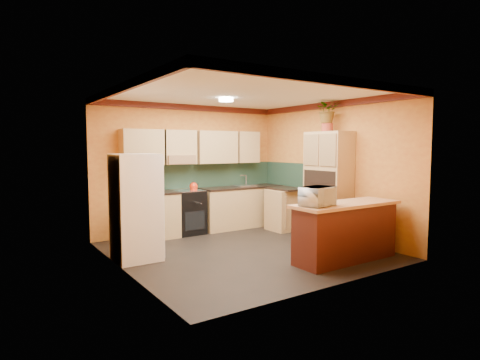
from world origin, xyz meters
name	(u,v)px	position (x,y,z in m)	size (l,w,h in m)	color
room_shell	(237,131)	(0.02, 0.28, 2.09)	(4.24, 4.24, 2.72)	black
base_cabinets_back	(214,210)	(0.44, 1.80, 0.44)	(3.65, 0.60, 0.88)	tan
countertop_back	(214,189)	(0.44, 1.80, 0.90)	(3.65, 0.62, 0.04)	black
stove	(188,212)	(-0.19, 1.80, 0.46)	(0.58, 0.58, 0.91)	black
kettle	(194,186)	(-0.09, 1.75, 1.00)	(0.17, 0.17, 0.18)	red
sink	(244,186)	(1.21, 1.80, 0.94)	(0.48, 0.40, 0.03)	silver
base_cabinets_right	(287,210)	(1.80, 0.99, 0.44)	(0.60, 0.80, 0.88)	tan
countertop_right	(287,189)	(1.80, 0.99, 0.90)	(0.62, 0.80, 0.04)	black
fridge	(136,207)	(-1.75, 0.51, 0.85)	(0.68, 0.66, 1.70)	white
pantry	(328,186)	(1.85, -0.17, 1.05)	(0.48, 0.90, 2.10)	tan
fern_pot	(327,128)	(1.85, -0.12, 2.18)	(0.22, 0.22, 0.16)	#9E3926
fern	(328,110)	(1.85, -0.12, 2.52)	(0.46, 0.40, 0.51)	tan
breakfast_bar	(346,233)	(1.01, -1.37, 0.44)	(1.80, 0.55, 0.88)	#551913
bar_top	(346,204)	(1.01, -1.37, 0.91)	(1.90, 0.65, 0.05)	tan
microwave	(318,196)	(0.38, -1.37, 1.07)	(0.52, 0.35, 0.29)	white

